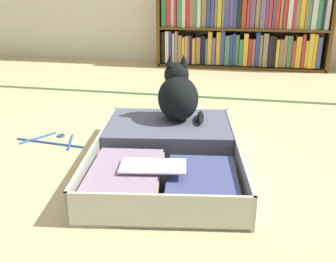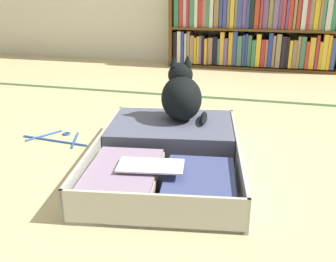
{
  "view_description": "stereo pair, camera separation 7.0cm",
  "coord_description": "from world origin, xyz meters",
  "px_view_note": "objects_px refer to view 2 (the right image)",
  "views": [
    {
      "loc": [
        0.3,
        -1.44,
        0.71
      ],
      "look_at": [
        0.02,
        -0.06,
        0.18
      ],
      "focal_mm": 41.39,
      "sensor_mm": 36.0,
      "label": 1
    },
    {
      "loc": [
        0.37,
        -1.43,
        0.71
      ],
      "look_at": [
        0.02,
        -0.06,
        0.18
      ],
      "focal_mm": 41.39,
      "sensor_mm": 36.0,
      "label": 2
    }
  ],
  "objects_px": {
    "open_suitcase": "(167,151)",
    "black_cat": "(182,96)",
    "clothes_hanger": "(59,138)",
    "bookshelf": "(254,31)"
  },
  "relations": [
    {
      "from": "bookshelf",
      "to": "open_suitcase",
      "type": "bearing_deg",
      "value": -96.29
    },
    {
      "from": "open_suitcase",
      "to": "black_cat",
      "type": "xyz_separation_m",
      "value": [
        0.01,
        0.23,
        0.18
      ]
    },
    {
      "from": "bookshelf",
      "to": "open_suitcase",
      "type": "distance_m",
      "value": 2.24
    },
    {
      "from": "clothes_hanger",
      "to": "black_cat",
      "type": "bearing_deg",
      "value": 9.81
    },
    {
      "from": "open_suitcase",
      "to": "clothes_hanger",
      "type": "xyz_separation_m",
      "value": [
        -0.59,
        0.13,
        -0.05
      ]
    },
    {
      "from": "bookshelf",
      "to": "clothes_hanger",
      "type": "distance_m",
      "value": 2.27
    },
    {
      "from": "black_cat",
      "to": "clothes_hanger",
      "type": "xyz_separation_m",
      "value": [
        -0.6,
        -0.1,
        -0.23
      ]
    },
    {
      "from": "bookshelf",
      "to": "black_cat",
      "type": "relative_size",
      "value": 5.23
    },
    {
      "from": "bookshelf",
      "to": "open_suitcase",
      "type": "relative_size",
      "value": 1.59
    },
    {
      "from": "open_suitcase",
      "to": "bookshelf",
      "type": "bearing_deg",
      "value": 83.71
    }
  ]
}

